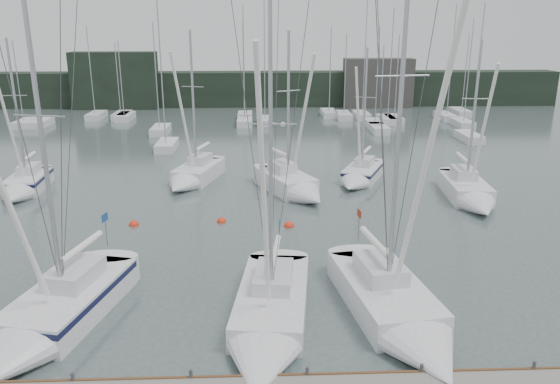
{
  "coord_description": "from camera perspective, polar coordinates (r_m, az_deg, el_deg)",
  "views": [
    {
      "loc": [
        0.4,
        -20.11,
        12.08
      ],
      "look_at": [
        1.43,
        5.0,
        4.21
      ],
      "focal_mm": 35.0,
      "sensor_mm": 36.0,
      "label": 1
    }
  ],
  "objects": [
    {
      "name": "sailboat_near_right",
      "position": [
        23.2,
        12.65,
        -12.74
      ],
      "size": [
        4.52,
        10.31,
        17.11
      ],
      "rotation": [
        0.0,
        0.0,
        0.15
      ],
      "color": "silver",
      "rests_on": "ground"
    },
    {
      "name": "sailboat_near_center",
      "position": [
        22.27,
        -1.31,
        -13.93
      ],
      "size": [
        4.04,
        10.46,
        14.19
      ],
      "rotation": [
        0.0,
        0.0,
        -0.12
      ],
      "color": "silver",
      "rests_on": "ground"
    },
    {
      "name": "far_treeline",
      "position": [
        82.67,
        -2.64,
        10.72
      ],
      "size": [
        90.0,
        4.0,
        5.0
      ],
      "primitive_type": "cube",
      "color": "black",
      "rests_on": "ground"
    },
    {
      "name": "far_building_left",
      "position": [
        83.06,
        -16.86,
        11.08
      ],
      "size": [
        12.0,
        3.0,
        8.0
      ],
      "primitive_type": "cube",
      "color": "black",
      "rests_on": "ground"
    },
    {
      "name": "sailboat_mid_c",
      "position": [
        39.51,
        1.55,
        0.53
      ],
      "size": [
        5.62,
        8.12,
        12.31
      ],
      "rotation": [
        0.0,
        0.0,
        0.43
      ],
      "color": "silver",
      "rests_on": "ground"
    },
    {
      "name": "sailboat_mid_e",
      "position": [
        40.07,
        19.3,
        -0.29
      ],
      "size": [
        3.32,
        8.59,
        11.8
      ],
      "rotation": [
        0.0,
        0.0,
        -0.09
      ],
      "color": "silver",
      "rests_on": "ground"
    },
    {
      "name": "ground",
      "position": [
        23.46,
        -3.07,
        -13.62
      ],
      "size": [
        160.0,
        160.0,
        0.0
      ],
      "primitive_type": "plane",
      "color": "#465552",
      "rests_on": "ground"
    },
    {
      "name": "mast_forest",
      "position": [
        67.57,
        0.17,
        7.51
      ],
      "size": [
        57.11,
        23.89,
        14.83
      ],
      "color": "silver",
      "rests_on": "ground"
    },
    {
      "name": "sailboat_mid_d",
      "position": [
        42.9,
        8.25,
        1.6
      ],
      "size": [
        4.92,
        7.08,
        11.01
      ],
      "rotation": [
        0.0,
        0.0,
        -0.43
      ],
      "color": "silver",
      "rests_on": "ground"
    },
    {
      "name": "buoy_b",
      "position": [
        33.72,
        0.94,
        -3.61
      ],
      "size": [
        0.63,
        0.63,
        0.63
      ],
      "primitive_type": "sphere",
      "color": "red",
      "rests_on": "ground"
    },
    {
      "name": "seagull",
      "position": [
        22.29,
        0.3,
        7.09
      ],
      "size": [
        0.93,
        0.44,
        0.18
      ],
      "rotation": [
        0.0,
        0.0,
        -0.21
      ],
      "color": "white",
      "rests_on": "ground"
    },
    {
      "name": "sailboat_mid_b",
      "position": [
        42.78,
        -9.25,
        1.56
      ],
      "size": [
        4.53,
        7.9,
        12.3
      ],
      "rotation": [
        0.0,
        0.0,
        -0.29
      ],
      "color": "silver",
      "rests_on": "ground"
    },
    {
      "name": "buoy_c",
      "position": [
        35.11,
        -15.01,
        -3.36
      ],
      "size": [
        0.62,
        0.62,
        0.62
      ],
      "primitive_type": "sphere",
      "color": "red",
      "rests_on": "ground"
    },
    {
      "name": "buoy_a",
      "position": [
        34.64,
        -6.13,
        -3.12
      ],
      "size": [
        0.58,
        0.58,
        0.58
      ],
      "primitive_type": "sphere",
      "color": "red",
      "rests_on": "ground"
    },
    {
      "name": "sailboat_near_left",
      "position": [
        24.22,
        -23.32,
        -12.39
      ],
      "size": [
        5.13,
        10.05,
        14.67
      ],
      "rotation": [
        0.0,
        0.0,
        -0.23
      ],
      "color": "silver",
      "rests_on": "ground"
    },
    {
      "name": "far_building_right",
      "position": [
        82.47,
        10.19,
        11.15
      ],
      "size": [
        10.0,
        3.0,
        7.0
      ],
      "primitive_type": "cube",
      "color": "#3C3937",
      "rests_on": "ground"
    },
    {
      "name": "sailboat_mid_a",
      "position": [
        43.95,
        -25.25,
        0.53
      ],
      "size": [
        2.9,
        6.96,
        11.79
      ],
      "rotation": [
        0.0,
        0.0,
        0.07
      ],
      "color": "silver",
      "rests_on": "ground"
    }
  ]
}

